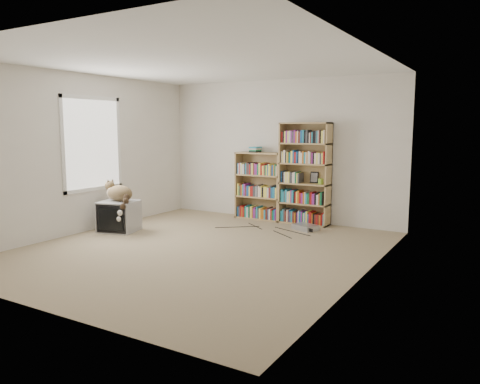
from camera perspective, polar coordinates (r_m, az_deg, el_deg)
The scene contains 17 objects.
floor at distance 6.48m, azimuth -4.86°, elevation -7.01°, with size 4.50×5.00×0.01m, color tan.
wall_back at distance 8.43m, azimuth 4.93°, elevation 5.05°, with size 4.50×0.02×2.50m, color silver.
wall_front at distance 4.48m, azimuth -23.83°, elevation 1.97°, with size 4.50×0.02×2.50m, color silver.
wall_left at distance 7.80m, azimuth -18.64°, elevation 4.44°, with size 0.02×5.00×2.50m, color silver.
wall_right at distance 5.30m, azimuth 15.29°, elevation 3.16°, with size 0.02×5.00×2.50m, color silver.
ceiling at distance 6.32m, azimuth -5.13°, elevation 15.48°, with size 4.50×5.00×0.02m, color white.
window at distance 7.91m, azimuth -17.54°, elevation 5.62°, with size 0.02×1.22×1.52m, color white.
crt_tv at distance 7.79m, azimuth -14.51°, elevation -2.88°, with size 0.67×0.64×0.49m.
cat at distance 7.69m, azimuth -14.44°, elevation -0.44°, with size 0.68×0.53×0.56m.
bookcase_tall at distance 8.11m, azimuth 7.95°, elevation 1.93°, with size 0.87×0.30×1.75m.
bookcase_short at distance 8.52m, azimuth 2.45°, elevation 0.39°, with size 0.88×0.30×1.22m.
book_stack at distance 8.46m, azimuth 1.93°, elevation 5.19°, with size 0.18×0.23×0.10m, color #A51616.
green_mug at distance 8.00m, azimuth 9.85°, elevation 1.30°, with size 0.09×0.09×0.10m, color #88BF36.
framed_print at distance 8.14m, azimuth 9.06°, elevation 1.78°, with size 0.15×0.01×0.19m, color black.
dvd_player at distance 7.74m, azimuth 7.97°, elevation -4.27°, with size 0.38×0.27×0.09m, color #ACADB1.
wall_outlet at distance 8.32m, azimuth -14.99°, elevation -1.67°, with size 0.01×0.08×0.13m, color silver.
floor_cables at distance 7.76m, azimuth 3.59°, elevation -4.47°, with size 1.20×0.70×0.01m, color black, non-canonical shape.
Camera 1 is at (3.63, -5.10, 1.66)m, focal length 35.00 mm.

